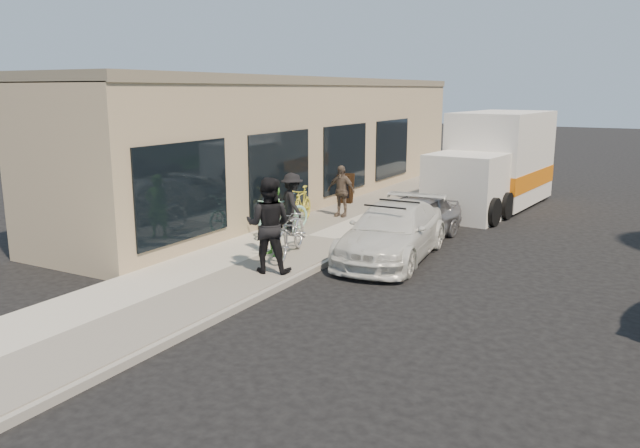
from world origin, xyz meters
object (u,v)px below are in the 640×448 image
at_px(tandem_bike, 291,231).
at_px(bystander_b, 341,191).
at_px(sedan_white, 392,232).
at_px(bystander_a, 292,204).
at_px(sandwich_board, 344,188).
at_px(cruiser_bike_c, 302,205).
at_px(man_standing, 268,225).
at_px(cruiser_bike_b, 279,216).
at_px(bike_rack, 274,211).
at_px(cruiser_bike_a, 284,213).
at_px(woman_rider, 273,220).
at_px(sedan_silver, 415,218).
at_px(moving_truck, 495,165).

bearing_deg(tandem_bike, bystander_b, 86.92).
relative_size(sedan_white, bystander_a, 2.83).
relative_size(sandwich_board, cruiser_bike_c, 0.56).
bearing_deg(sandwich_board, man_standing, -82.85).
xyz_separation_m(cruiser_bike_b, bystander_b, (0.29, 2.93, 0.28)).
bearing_deg(cruiser_bike_b, man_standing, -63.56).
bearing_deg(tandem_bike, bike_rack, 115.22).
distance_m(bike_rack, tandem_bike, 2.74).
height_order(man_standing, cruiser_bike_c, man_standing).
distance_m(sedan_white, bystander_a, 3.07).
xyz_separation_m(sandwich_board, cruiser_bike_a, (0.63, -4.68, 0.03)).
bearing_deg(sandwich_board, woman_rider, -85.38).
height_order(tandem_bike, woman_rider, woman_rider).
bearing_deg(tandem_bike, sedan_silver, 44.96).
bearing_deg(cruiser_bike_a, woman_rider, -47.30).
bearing_deg(bike_rack, tandem_bike, -48.31).
xyz_separation_m(moving_truck, cruiser_bike_b, (-3.64, -7.53, -0.75)).
bearing_deg(sedan_white, sandwich_board, 121.73).
bearing_deg(man_standing, cruiser_bike_c, -85.73).
height_order(tandem_bike, cruiser_bike_c, tandem_bike).
bearing_deg(cruiser_bike_c, bystander_a, -83.44).
height_order(sedan_silver, cruiser_bike_b, sedan_silver).
distance_m(cruiser_bike_b, bystander_a, 0.48).
xyz_separation_m(sedan_silver, bystander_a, (-2.87, -1.34, 0.34)).
xyz_separation_m(sedan_silver, cruiser_bike_b, (-3.11, -1.60, 0.02)).
relative_size(sedan_white, woman_rider, 2.80).
bearing_deg(tandem_bike, sandwich_board, 90.72).
relative_size(moving_truck, bystander_a, 4.08).
height_order(tandem_bike, bystander_a, bystander_a).
relative_size(sedan_white, sedan_silver, 1.26).
bearing_deg(woman_rider, bike_rack, 143.89).
xyz_separation_m(bike_rack, bystander_a, (0.70, -0.19, 0.31)).
bearing_deg(bystander_b, cruiser_bike_c, -109.79).
height_order(moving_truck, cruiser_bike_a, moving_truck).
height_order(sandwich_board, cruiser_bike_a, cruiser_bike_a).
distance_m(bike_rack, bystander_a, 0.79).
height_order(sedan_white, bystander_a, bystander_a).
relative_size(tandem_bike, woman_rider, 1.31).
height_order(woman_rider, bystander_b, woman_rider).
distance_m(bystander_a, bystander_b, 2.67).
relative_size(bike_rack, bystander_a, 0.51).
relative_size(sedan_white, bystander_b, 2.97).
bearing_deg(tandem_bike, cruiser_bike_c, 100.55).
bearing_deg(tandem_bike, bystander_a, 104.71).
height_order(sedan_silver, man_standing, man_standing).
bearing_deg(cruiser_bike_a, sedan_silver, 39.38).
distance_m(sedan_white, moving_truck, 7.80).
xyz_separation_m(sedan_white, moving_truck, (0.38, 7.76, 0.75)).
distance_m(sedan_silver, woman_rider, 3.99).
bearing_deg(woman_rider, moving_truck, 94.88).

